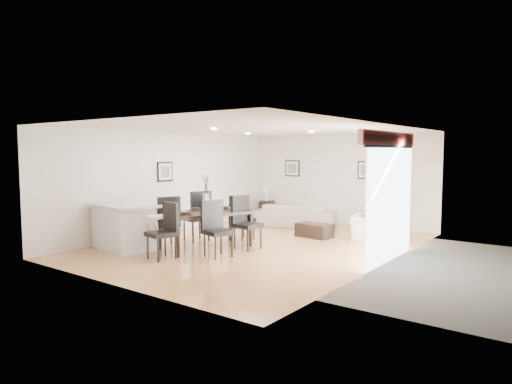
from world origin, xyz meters
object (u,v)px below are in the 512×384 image
Objects in this scene: armchair at (373,228)px; dining_chair_foot at (240,215)px; dining_chair_wnear at (167,219)px; dining_chair_head at (166,227)px; bar_stool at (157,221)px; coffee_table at (314,230)px; dining_chair_efar at (244,219)px; kitchen_island at (127,226)px; dining_table at (206,215)px; dining_chair_wfar at (198,213)px; sofa at (296,215)px; dining_chair_enear at (216,225)px; side_table at (267,210)px.

armchair is 0.88× the size of dining_chair_foot.
dining_chair_head is (0.72, -0.70, -0.02)m from dining_chair_wnear.
coffee_table is at bearing 65.71° from bar_stool.
dining_chair_efar is 2.65m from kitchen_island.
coffee_table is at bearing 168.82° from dining_chair_wnear.
armchair is at bearing 65.19° from dining_table.
kitchen_island is at bearing -7.48° from dining_chair_wfar.
sofa is at bearing 81.31° from kitchen_island.
coffee_table is (1.99, 2.17, -0.51)m from dining_chair_wfar.
kitchen_island is (-1.39, -1.11, -0.23)m from dining_table.
dining_chair_enear is 0.98× the size of dining_chair_efar.
dining_chair_wnear is at bearing 16.05° from dining_chair_wfar.
dining_chair_head is (-0.67, -1.74, -0.02)m from dining_chair_efar.
dining_chair_efar reaches higher than coffee_table.
dining_chair_enear is 1.85m from dining_chair_foot.
dining_chair_enear is 0.98m from dining_chair_efar.
side_table is (-4.29, 1.55, -0.02)m from armchair.
dining_table is at bearing 132.67° from dining_chair_efar.
dining_chair_foot reaches higher than bar_stool.
dining_chair_enear is 3.20m from coffee_table.
dining_chair_wfar is 1.49× the size of bar_stool.
armchair is (2.61, -0.65, -0.02)m from sofa.
dining_chair_enear is (1.40, 0.06, -0.01)m from dining_chair_wnear.
dining_table is 2.63× the size of bar_stool.
dining_table is 2.48× the size of coffee_table.
dining_table is 3.79× the size of side_table.
side_table is (-2.91, 1.99, 0.11)m from coffee_table.
dining_chair_efar is at bearing 45.90° from kitchen_island.
dining_chair_foot is at bearing 179.97° from dining_chair_wnear.
dining_chair_head is at bearing -16.08° from bar_stool.
dining_chair_efar is (1.40, 1.04, 0.00)m from dining_chair_wnear.
dining_chair_wnear is at bearing 147.48° from dining_chair_head.
dining_chair_head is at bearing 101.37° from dining_chair_foot.
dining_chair_foot is (-0.71, 0.73, -0.05)m from dining_chair_efar.
side_table is at bearing 100.26° from kitchen_island.
dining_chair_wnear is at bearing 107.64° from dining_chair_enear.
sofa is 2.00× the size of dining_chair_head.
dining_chair_wfar reaches higher than dining_chair_efar.
dining_table is at bearing 46.65° from kitchen_island.
dining_chair_enear is at bearing -65.59° from side_table.
dining_chair_enear is 1.27m from bar_stool.
dining_chair_efar is 1.35× the size of coffee_table.
dining_chair_wnear reaches higher than kitchen_island.
dining_table is at bearing 71.08° from dining_chair_enear.
dining_chair_enear is at bearing 80.22° from sofa.
dining_chair_efar is (-1.98, -2.56, 0.35)m from armchair.
side_table is 0.36× the size of kitchen_island.
dining_chair_wfar reaches higher than side_table.
dining_chair_foot is at bearing 80.98° from bar_stool.
kitchen_island is (-1.38, -2.35, -0.10)m from dining_chair_foot.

